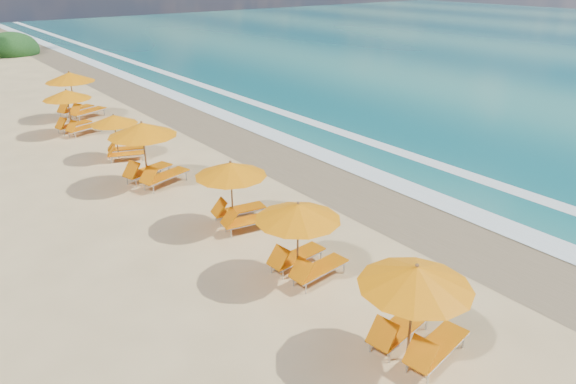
{
  "coord_description": "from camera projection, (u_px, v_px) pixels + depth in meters",
  "views": [
    {
      "loc": [
        -9.22,
        -12.01,
        7.75
      ],
      "look_at": [
        0.0,
        0.0,
        1.2
      ],
      "focal_mm": 32.49,
      "sensor_mm": 36.0,
      "label": 1
    }
  ],
  "objects": [
    {
      "name": "station_3",
      "position": [
        417.0,
        304.0,
        10.79
      ],
      "size": [
        2.81,
        2.67,
        2.38
      ],
      "rotation": [
        0.0,
        0.0,
        0.15
      ],
      "color": "olive",
      "rests_on": "ground"
    },
    {
      "name": "station_5",
      "position": [
        237.0,
        190.0,
        16.46
      ],
      "size": [
        2.74,
        2.61,
        2.29
      ],
      "rotation": [
        0.0,
        0.0,
        -0.17
      ],
      "color": "olive",
      "rests_on": "ground"
    },
    {
      "name": "station_8",
      "position": [
        72.0,
        109.0,
        25.81
      ],
      "size": [
        2.95,
        2.88,
        2.33
      ],
      "rotation": [
        0.0,
        0.0,
        0.31
      ],
      "color": "olive",
      "rests_on": "ground"
    },
    {
      "name": "station_9",
      "position": [
        75.0,
        92.0,
        28.54
      ],
      "size": [
        3.41,
        3.36,
        2.64
      ],
      "rotation": [
        0.0,
        0.0,
        0.37
      ],
      "color": "olive",
      "rests_on": "ground"
    },
    {
      "name": "surf_foam",
      "position": [
        421.0,
        178.0,
        20.71
      ],
      "size": [
        4.0,
        160.0,
        0.01
      ],
      "color": "white",
      "rests_on": "ground"
    },
    {
      "name": "wet_sand",
      "position": [
        374.0,
        196.0,
        19.2
      ],
      "size": [
        4.0,
        160.0,
        0.01
      ],
      "primitive_type": "cube",
      "color": "#897352",
      "rests_on": "ground"
    },
    {
      "name": "station_4",
      "position": [
        303.0,
        234.0,
        13.71
      ],
      "size": [
        2.6,
        2.44,
        2.28
      ],
      "rotation": [
        0.0,
        0.0,
        0.09
      ],
      "color": "olive",
      "rests_on": "ground"
    },
    {
      "name": "station_7",
      "position": [
        120.0,
        133.0,
        22.54
      ],
      "size": [
        2.6,
        2.56,
        2.02
      ],
      "rotation": [
        0.0,
        0.0,
        -0.36
      ],
      "color": "olive",
      "rests_on": "ground"
    },
    {
      "name": "ground",
      "position": [
        288.0,
        226.0,
        16.97
      ],
      "size": [
        160.0,
        160.0,
        0.0
      ],
      "primitive_type": "plane",
      "color": "#D6BA7E",
      "rests_on": "ground"
    },
    {
      "name": "station_6",
      "position": [
        149.0,
        149.0,
        19.65
      ],
      "size": [
        3.24,
        3.15,
        2.58
      ],
      "rotation": [
        0.0,
        0.0,
        0.29
      ],
      "color": "olive",
      "rests_on": "ground"
    }
  ]
}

